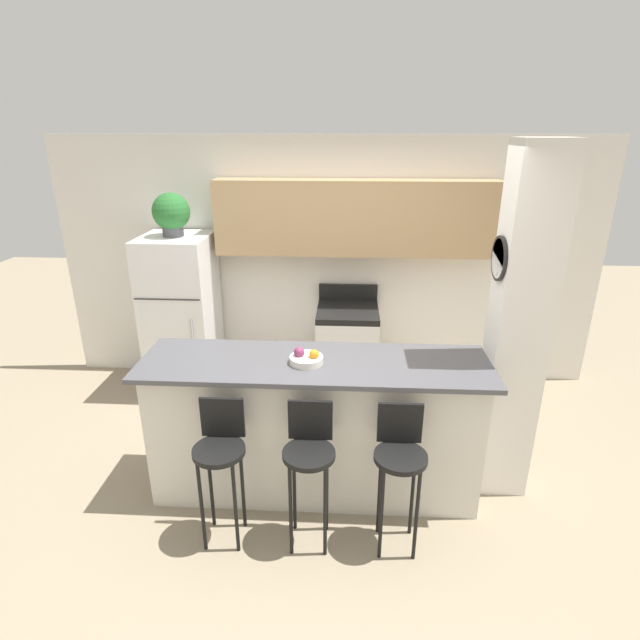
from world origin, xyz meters
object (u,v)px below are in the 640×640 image
object	(u,v)px
bar_stool_right	(400,458)
stove_range	(347,349)
bar_stool_mid	(309,455)
trash_bin	(233,383)
fruit_bowl	(306,358)
potted_plant_on_fridge	(171,213)
refrigerator	(182,315)
bar_stool_left	(221,452)

from	to	relation	value
bar_stool_right	stove_range	bearing A→B (deg)	99.32
bar_stool_mid	trash_bin	size ratio (longest dim) A/B	2.62
fruit_bowl	trash_bin	world-z (taller)	fruit_bowl
potted_plant_on_fridge	trash_bin	size ratio (longest dim) A/B	1.08
stove_range	potted_plant_on_fridge	world-z (taller)	potted_plant_on_fridge
trash_bin	refrigerator	bearing A→B (deg)	154.98
stove_range	bar_stool_right	xyz separation A→B (m)	(0.34, -2.08, 0.20)
bar_stool_right	potted_plant_on_fridge	size ratio (longest dim) A/B	2.42
fruit_bowl	trash_bin	bearing A→B (deg)	123.39
refrigerator	bar_stool_mid	world-z (taller)	refrigerator
bar_stool_left	potted_plant_on_fridge	bearing A→B (deg)	113.58
bar_stool_mid	trash_bin	world-z (taller)	bar_stool_mid
bar_stool_mid	potted_plant_on_fridge	bearing A→B (deg)	125.59
refrigerator	bar_stool_mid	bearing A→B (deg)	-54.41
stove_range	bar_stool_mid	world-z (taller)	stove_range
bar_stool_left	bar_stool_right	xyz separation A→B (m)	(1.14, 0.00, 0.00)
bar_stool_mid	trash_bin	distance (m)	2.06
bar_stool_mid	potted_plant_on_fridge	xyz separation A→B (m)	(-1.46, 2.04, 1.19)
trash_bin	stove_range	bearing A→B (deg)	14.52
refrigerator	bar_stool_left	world-z (taller)	refrigerator
stove_range	trash_bin	bearing A→B (deg)	-165.48
bar_stool_right	trash_bin	world-z (taller)	bar_stool_right
bar_stool_left	fruit_bowl	size ratio (longest dim) A/B	4.25
refrigerator	bar_stool_left	xyz separation A→B (m)	(0.89, -2.04, -0.15)
refrigerator	bar_stool_right	distance (m)	2.89
fruit_bowl	bar_stool_left	bearing A→B (deg)	-136.63
bar_stool_right	trash_bin	bearing A→B (deg)	129.71
bar_stool_right	refrigerator	bearing A→B (deg)	134.85
trash_bin	potted_plant_on_fridge	bearing A→B (deg)	154.97
bar_stool_mid	bar_stool_right	bearing A→B (deg)	0.00
refrigerator	potted_plant_on_fridge	bearing A→B (deg)	114.72
bar_stool_mid	bar_stool_right	xyz separation A→B (m)	(0.57, 0.00, 0.00)
stove_range	trash_bin	world-z (taller)	stove_range
potted_plant_on_fridge	fruit_bowl	xyz separation A→B (m)	(1.41, -1.56, -0.74)
refrigerator	bar_stool_right	xyz separation A→B (m)	(2.03, -2.04, -0.15)
bar_stool_left	bar_stool_right	distance (m)	1.14
refrigerator	bar_stool_left	size ratio (longest dim) A/B	1.64
potted_plant_on_fridge	fruit_bowl	distance (m)	2.22
fruit_bowl	potted_plant_on_fridge	bearing A→B (deg)	132.08
bar_stool_right	potted_plant_on_fridge	xyz separation A→B (m)	(-2.03, 2.04, 1.19)
bar_stool_left	bar_stool_right	size ratio (longest dim) A/B	1.00
bar_stool_mid	potted_plant_on_fridge	world-z (taller)	potted_plant_on_fridge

